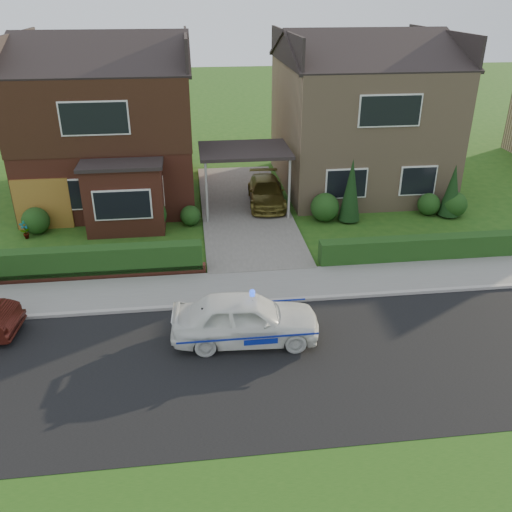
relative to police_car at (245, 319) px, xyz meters
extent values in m
plane|color=#1E4B14|center=(1.01, -1.20, -0.69)|extent=(120.00, 120.00, 0.00)
cube|color=black|center=(1.01, -1.20, -0.69)|extent=(60.00, 6.00, 0.02)
cube|color=#9E9993|center=(1.01, 1.85, -0.63)|extent=(60.00, 0.16, 0.12)
cube|color=slate|center=(1.01, 2.90, -0.64)|extent=(60.00, 2.00, 0.10)
cube|color=#666059|center=(1.01, 9.80, -0.63)|extent=(3.80, 12.00, 0.12)
cube|color=brown|center=(-4.79, 12.80, 2.21)|extent=(7.20, 8.00, 5.80)
cube|color=white|center=(-6.38, 8.78, 0.71)|extent=(1.80, 0.08, 1.30)
cube|color=white|center=(-3.21, 8.78, 0.71)|extent=(1.60, 0.08, 1.30)
cube|color=white|center=(-4.79, 8.78, 3.71)|extent=(2.60, 0.08, 1.30)
cube|color=black|center=(-4.79, 12.80, 3.66)|extent=(7.26, 8.06, 2.90)
cube|color=brown|center=(-3.93, 8.10, 0.66)|extent=(3.00, 1.40, 2.70)
cube|color=black|center=(-3.93, 8.10, 2.08)|extent=(3.20, 1.60, 0.14)
cube|color=#A18363|center=(6.81, 12.80, 2.21)|extent=(7.20, 8.00, 5.80)
cube|color=white|center=(5.22, 8.78, 0.71)|extent=(1.80, 0.08, 1.30)
cube|color=white|center=(8.39, 8.78, 0.71)|extent=(1.60, 0.08, 1.30)
cube|color=white|center=(6.81, 8.78, 3.71)|extent=(2.60, 0.08, 1.30)
cube|color=black|center=(1.01, 9.80, 2.01)|extent=(3.80, 3.00, 0.14)
cylinder|color=gray|center=(-0.69, 8.40, 0.66)|extent=(0.10, 0.10, 2.70)
cylinder|color=gray|center=(2.71, 8.40, 0.66)|extent=(0.10, 0.10, 2.70)
cube|color=brown|center=(-7.24, 8.76, 0.36)|extent=(2.20, 0.10, 2.10)
cube|color=brown|center=(-4.79, 4.10, -0.51)|extent=(7.70, 0.25, 0.36)
cube|color=#123915|center=(-4.79, 4.25, -0.69)|extent=(7.50, 0.55, 0.90)
cube|color=#123915|center=(6.81, 4.15, -0.69)|extent=(7.50, 0.55, 0.80)
sphere|color=#123915|center=(-7.49, 8.30, -0.15)|extent=(1.08, 1.08, 1.08)
sphere|color=#123915|center=(-2.99, 8.10, -0.03)|extent=(1.32, 1.32, 1.32)
sphere|color=#123915|center=(-1.39, 8.40, -0.27)|extent=(0.84, 0.84, 0.84)
sphere|color=#123915|center=(4.21, 8.20, -0.09)|extent=(1.20, 1.20, 1.20)
sphere|color=#123915|center=(8.81, 8.30, -0.21)|extent=(0.96, 0.96, 0.96)
sphere|color=#123915|center=(9.81, 8.00, -0.15)|extent=(1.08, 1.08, 1.08)
cone|color=black|center=(5.21, 8.00, 0.61)|extent=(0.90, 0.90, 2.60)
cone|color=black|center=(9.61, 8.00, 0.41)|extent=(0.90, 0.90, 2.20)
imported|color=white|center=(0.00, 0.00, 0.00)|extent=(1.86, 4.13, 1.38)
sphere|color=#193FF2|center=(0.20, 0.00, 0.77)|extent=(0.17, 0.17, 0.17)
cube|color=navy|center=(0.00, -0.82, -0.06)|extent=(3.72, 0.02, 0.05)
cube|color=navy|center=(0.00, 0.82, -0.06)|extent=(3.72, 0.01, 0.05)
ellipsoid|color=black|center=(-1.13, -0.10, 0.27)|extent=(0.22, 0.17, 0.21)
sphere|color=white|center=(-1.12, -0.16, 0.26)|extent=(0.11, 0.11, 0.11)
sphere|color=black|center=(-1.11, -0.12, 0.41)|extent=(0.13, 0.13, 0.13)
cone|color=black|center=(-1.16, -0.11, 0.48)|extent=(0.04, 0.04, 0.05)
cone|color=black|center=(-1.07, -0.11, 0.48)|extent=(0.04, 0.04, 0.05)
imported|color=brown|center=(2.01, 10.18, -0.02)|extent=(1.77, 3.88, 1.10)
imported|color=gray|center=(-7.80, 7.80, -0.33)|extent=(0.45, 0.38, 0.72)
imported|color=gray|center=(-2.63, 4.95, -0.32)|extent=(0.53, 0.51, 0.75)
imported|color=gray|center=(-2.41, 4.80, -0.31)|extent=(0.45, 0.45, 0.76)
camera|label=1|loc=(-1.24, -12.46, 8.12)|focal=38.00mm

